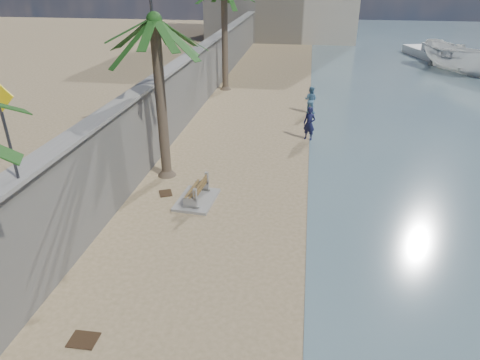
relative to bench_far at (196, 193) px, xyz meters
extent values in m
cube|color=gray|center=(-2.95, 12.67, 1.39)|extent=(0.45, 70.00, 3.50)
cube|color=gray|center=(-2.95, 12.67, 3.19)|extent=(0.80, 70.00, 0.12)
cube|color=gray|center=(0.00, 0.00, -0.31)|extent=(1.51, 2.09, 0.11)
cylinder|color=brown|center=(-1.84, 2.05, 2.83)|extent=(0.42, 0.42, 6.39)
cylinder|color=brown|center=(-2.03, 16.92, 3.24)|extent=(0.44, 0.44, 7.21)
cylinder|color=#2D2D33|center=(-2.75, -5.83, 4.45)|extent=(0.07, 0.07, 2.40)
cylinder|color=#2D2D33|center=(-2.85, 4.67, 5.75)|extent=(0.12, 0.12, 5.00)
imported|color=#15183B|center=(4.19, 7.38, 0.64)|extent=(0.86, 0.74, 2.00)
imported|color=teal|center=(4.21, 12.11, 0.55)|extent=(1.06, 0.94, 1.82)
imported|color=silver|center=(16.71, 25.84, 0.96)|extent=(4.04, 4.07, 3.46)
cube|color=#382616|center=(-1.03, -7.18, -0.35)|extent=(0.68, 0.55, 0.03)
cube|color=#382616|center=(-1.39, 0.40, -0.35)|extent=(0.69, 0.75, 0.03)
camera|label=1|loc=(3.88, -14.05, 7.73)|focal=32.00mm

